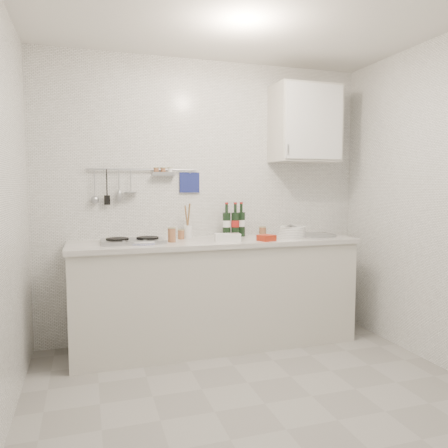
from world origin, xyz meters
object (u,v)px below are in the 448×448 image
Objects in this scene: plate_stack_hob at (142,242)px; plate_stack_sink at (292,232)px; wall_cabinet at (305,124)px; utensil_crock at (188,230)px; wine_bottles at (234,220)px.

plate_stack_hob is 1.34m from plate_stack_sink.
utensil_crock is (-1.10, 0.07, -0.96)m from wall_cabinet.
utensil_crock is (-0.43, 0.03, -0.08)m from wine_bottles.
wall_cabinet is at bearing -3.50° from wine_bottles.
utensil_crock is at bearing 28.66° from plate_stack_hob.
wine_bottles is at bearing 176.50° from wall_cabinet.
wall_cabinet is 1.46m from utensil_crock.
plate_stack_hob is 1.01× the size of plate_stack_sink.
plate_stack_sink is 0.94m from utensil_crock.
utensil_crock is (-0.91, 0.20, 0.03)m from plate_stack_sink.
wall_cabinet is 2.28× the size of utensil_crock.
wine_bottles is (-0.68, 0.04, -0.87)m from wall_cabinet.
utensil_crock reaches higher than plate_stack_hob.
plate_stack_sink is at bearing -19.15° from wine_bottles.
wine_bottles is 0.43m from utensil_crock.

